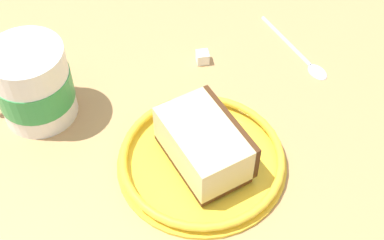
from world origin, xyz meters
TOP-DOWN VIEW (x-y plane):
  - ground_plane at (0.00, 0.00)cm, footprint 143.98×143.98cm
  - small_plate at (-3.43, 4.44)cm, footprint 18.36×18.36cm
  - cake_slice at (-3.68, 4.36)cm, footprint 9.48×11.77cm
  - tea_mug at (13.31, -6.95)cm, footprint 11.06×8.58cm
  - teaspoon at (-20.13, -8.48)cm, footprint 5.13×13.54cm
  - sugar_cube at (-7.15, -11.12)cm, footprint 1.61×1.61cm

SIDE VIEW (x-z plane):
  - ground_plane at x=0.00cm, z-range -3.60..0.00cm
  - teaspoon at x=-20.13cm, z-range -0.05..0.75cm
  - sugar_cube at x=-7.15cm, z-range 0.00..1.54cm
  - small_plate at x=-3.43cm, z-range -0.01..1.68cm
  - cake_slice at x=-3.68cm, z-range 0.84..5.91cm
  - tea_mug at x=13.31cm, z-range -0.03..9.48cm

